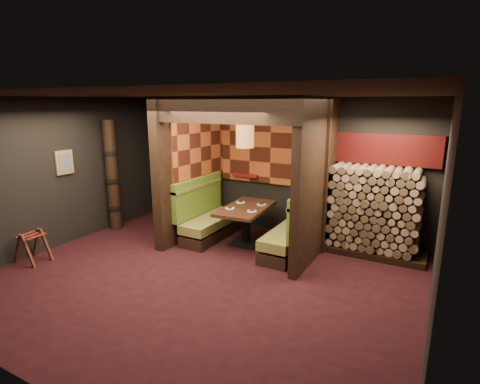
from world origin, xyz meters
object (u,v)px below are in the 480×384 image
luggage_rack (32,246)px  firewood_stack (379,212)px  booth_bench_right (293,233)px  pendant_lamp (245,136)px  booth_bench_left (208,218)px  dining_table (246,218)px  totem_column (112,176)px

luggage_rack → firewood_stack: 6.20m
booth_bench_right → pendant_lamp: size_ratio=1.73×
booth_bench_left → pendant_lamp: 1.96m
dining_table → firewood_stack: (2.36, 0.67, 0.29)m
booth_bench_left → totem_column: size_ratio=0.67×
booth_bench_left → luggage_rack: 3.24m
dining_table → firewood_stack: size_ratio=0.87×
booth_bench_right → dining_table: 1.02m
totem_column → firewood_stack: totem_column is taller
booth_bench_right → pendant_lamp: bearing=-178.7°
booth_bench_left → firewood_stack: bearing=12.2°
booth_bench_right → firewood_stack: firewood_stack is taller
booth_bench_left → luggage_rack: (-2.01, -2.54, -0.10)m
pendant_lamp → firewood_stack: bearing=17.0°
booth_bench_right → firewood_stack: (1.35, 0.70, 0.42)m
booth_bench_left → pendant_lamp: pendant_lamp is taller
pendant_lamp → luggage_rack: pendant_lamp is taller
booth_bench_right → totem_column: totem_column is taller
dining_table → luggage_rack: (-2.90, -2.57, -0.23)m
booth_bench_right → dining_table: bearing=178.4°
dining_table → pendant_lamp: bearing=-90.0°
pendant_lamp → luggage_rack: (-2.90, -2.52, -1.85)m
pendant_lamp → firewood_stack: pendant_lamp is taller
totem_column → firewood_stack: 5.49m
booth_bench_right → dining_table: (-1.01, 0.03, 0.13)m
totem_column → firewood_stack: (5.33, 1.25, -0.37)m
booth_bench_left → dining_table: bearing=1.8°
booth_bench_right → totem_column: 4.10m
booth_bench_left → luggage_rack: size_ratio=2.65×
booth_bench_left → firewood_stack: firewood_stack is taller
booth_bench_right → pendant_lamp: pendant_lamp is taller
booth_bench_left → pendant_lamp: size_ratio=1.73×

